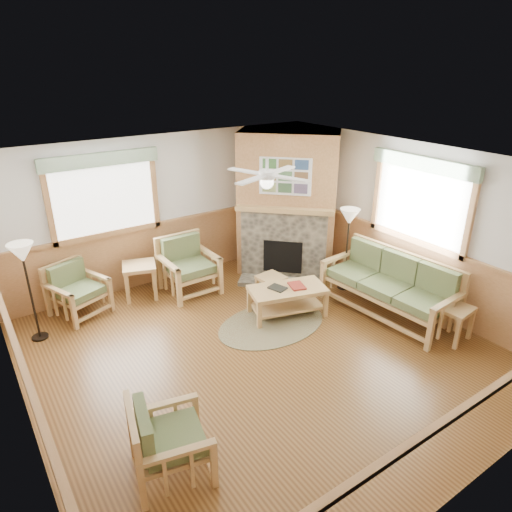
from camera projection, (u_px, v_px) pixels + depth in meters
floor at (260, 352)px, 6.57m from camera, size 6.00×6.00×0.01m
ceiling at (261, 165)px, 5.49m from camera, size 6.00×6.00×0.01m
wall_back at (167, 209)px, 8.30m from camera, size 6.00×0.02×2.70m
wall_front at (469, 392)px, 3.76m from camera, size 6.00×0.02×2.70m
wall_left at (11, 339)px, 4.48m from camera, size 0.02×6.00×2.70m
wall_right at (408, 224)px, 7.58m from camera, size 0.02×6.00×2.70m
wainscot at (261, 318)px, 6.35m from camera, size 6.00×6.00×1.10m
fireplace at (288, 203)px, 8.64m from camera, size 3.11×3.11×2.70m
window_back at (98, 151)px, 7.23m from camera, size 1.90×0.16×1.50m
window_right at (428, 155)px, 6.94m from camera, size 0.16×1.90×1.50m
ceiling_fan at (267, 161)px, 5.89m from camera, size 1.59×1.59×0.36m
sofa at (388, 286)px, 7.37m from camera, size 2.22×1.05×0.99m
armchair_back_left at (78, 290)px, 7.38m from camera, size 0.99×0.99×0.86m
armchair_back_right at (189, 266)px, 8.07m from camera, size 0.89×0.89×0.99m
armchair_left at (170, 438)px, 4.52m from camera, size 0.89×0.89×0.84m
coffee_table at (287, 301)px, 7.43m from camera, size 1.34×0.93×0.49m
end_table_chairs at (141, 281)px, 7.97m from camera, size 0.69×0.68×0.62m
end_table_sofa at (452, 323)px, 6.78m from camera, size 0.53×0.51×0.54m
footstool at (271, 286)px, 8.05m from camera, size 0.46×0.46×0.37m
braided_rug at (272, 324)px, 7.23m from camera, size 1.85×1.85×0.01m
floor_lamp_left at (30, 292)px, 6.58m from camera, size 0.37×0.37×1.54m
floor_lamp_right at (347, 249)px, 8.10m from camera, size 0.38×0.38×1.52m
book_red at (297, 285)px, 7.36m from camera, size 0.30×0.35×0.03m
book_dark at (278, 287)px, 7.29m from camera, size 0.27×0.32×0.02m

